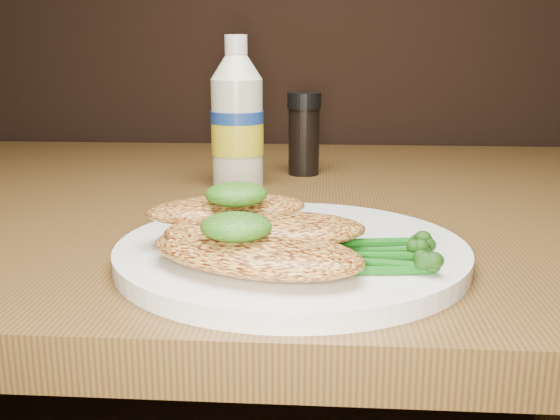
{
  "coord_description": "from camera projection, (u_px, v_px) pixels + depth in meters",
  "views": [
    {
      "loc": [
        0.12,
        0.3,
        0.92
      ],
      "look_at": [
        0.09,
        0.82,
        0.79
      ],
      "focal_mm": 41.77,
      "sensor_mm": 36.0,
      "label": 1
    }
  ],
  "objects": [
    {
      "name": "mayo_bottle",
      "position": [
        237.0,
        112.0,
        0.79
      ],
      "size": [
        0.07,
        0.07,
        0.18
      ],
      "primitive_type": null,
      "rotation": [
        0.0,
        0.0,
        0.06
      ],
      "color": "beige",
      "rests_on": "dining_table"
    },
    {
      "name": "chicken_mid",
      "position": [
        266.0,
        230.0,
        0.49
      ],
      "size": [
        0.16,
        0.1,
        0.02
      ],
      "primitive_type": "ellipsoid",
      "rotation": [
        0.0,
        0.0,
        0.15
      ],
      "color": "gold",
      "rests_on": "plate"
    },
    {
      "name": "broccolini_bundle",
      "position": [
        354.0,
        249.0,
        0.47
      ],
      "size": [
        0.16,
        0.13,
        0.02
      ],
      "primitive_type": null,
      "rotation": [
        0.0,
        0.0,
        0.21
      ],
      "color": "#135612",
      "rests_on": "plate"
    },
    {
      "name": "pepper_grinder",
      "position": [
        304.0,
        134.0,
        0.87
      ],
      "size": [
        0.05,
        0.05,
        0.11
      ],
      "primitive_type": null,
      "rotation": [
        0.0,
        0.0,
        -0.01
      ],
      "color": "black",
      "rests_on": "dining_table"
    },
    {
      "name": "plate",
      "position": [
        292.0,
        252.0,
        0.53
      ],
      "size": [
        0.28,
        0.28,
        0.01
      ],
      "primitive_type": "cylinder",
      "color": "white",
      "rests_on": "dining_table"
    },
    {
      "name": "pesto_front",
      "position": [
        236.0,
        227.0,
        0.45
      ],
      "size": [
        0.06,
        0.06,
        0.02
      ],
      "primitive_type": "ellipsoid",
      "rotation": [
        0.0,
        0.0,
        -0.21
      ],
      "color": "#103808",
      "rests_on": "chicken_front"
    },
    {
      "name": "pesto_back",
      "position": [
        236.0,
        194.0,
        0.5
      ],
      "size": [
        0.05,
        0.05,
        0.02
      ],
      "primitive_type": "ellipsoid",
      "rotation": [
        0.0,
        0.0,
        0.09
      ],
      "color": "#103808",
      "rests_on": "chicken_back"
    },
    {
      "name": "chicken_front",
      "position": [
        255.0,
        252.0,
        0.46
      ],
      "size": [
        0.18,
        0.14,
        0.03
      ],
      "primitive_type": "ellipsoid",
      "rotation": [
        0.0,
        0.0,
        -0.36
      ],
      "color": "gold",
      "rests_on": "plate"
    },
    {
      "name": "chicken_back",
      "position": [
        227.0,
        209.0,
        0.52
      ],
      "size": [
        0.15,
        0.11,
        0.02
      ],
      "primitive_type": "ellipsoid",
      "rotation": [
        0.0,
        0.0,
        0.35
      ],
      "color": "gold",
      "rests_on": "plate"
    }
  ]
}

